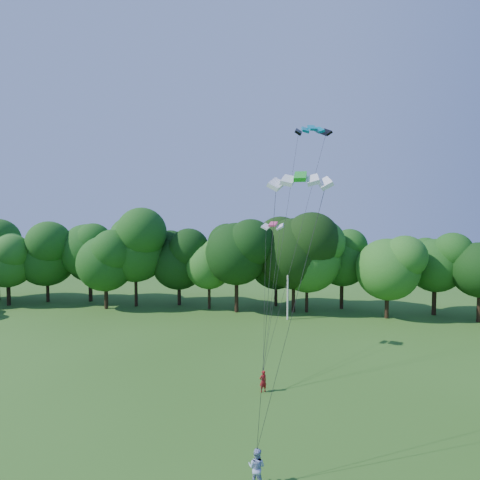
# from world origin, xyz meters

# --- Properties ---
(utility_pole) EXTENTS (1.76, 0.46, 8.90)m
(utility_pole) POSITION_xyz_m (3.76, 31.67, 4.56)
(utility_pole) COLOR beige
(utility_pole) RESTS_ON ground
(kite_flyer_left) EXTENTS (0.68, 0.63, 1.55)m
(kite_flyer_left) POSITION_xyz_m (2.48, 11.75, 0.78)
(kite_flyer_left) COLOR #A11418
(kite_flyer_left) RESTS_ON ground
(kite_flyer_right) EXTENTS (1.00, 0.87, 1.74)m
(kite_flyer_right) POSITION_xyz_m (3.02, 2.28, 0.87)
(kite_flyer_right) COLOR #97A7D2
(kite_flyer_right) RESTS_ON ground
(kite_teal) EXTENTS (3.20, 1.87, 0.77)m
(kite_teal) POSITION_xyz_m (6.03, 19.07, 20.23)
(kite_teal) COLOR #046E8A
(kite_teal) RESTS_ON ground
(kite_green) EXTENTS (3.06, 1.50, 0.66)m
(kite_green) POSITION_xyz_m (4.92, 4.44, 14.38)
(kite_green) COLOR green
(kite_green) RESTS_ON ground
(kite_pink) EXTENTS (2.14, 1.34, 0.47)m
(kite_pink) POSITION_xyz_m (2.64, 19.88, 11.90)
(kite_pink) COLOR #D33A6C
(kite_pink) RESTS_ON ground
(tree_back_west) EXTENTS (9.07, 9.07, 13.19)m
(tree_back_west) POSITION_xyz_m (-26.03, 37.74, 8.23)
(tree_back_west) COLOR black
(tree_back_west) RESTS_ON ground
(tree_back_center) EXTENTS (10.39, 10.39, 15.11)m
(tree_back_center) POSITION_xyz_m (4.44, 35.58, 9.44)
(tree_back_center) COLOR black
(tree_back_center) RESTS_ON ground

